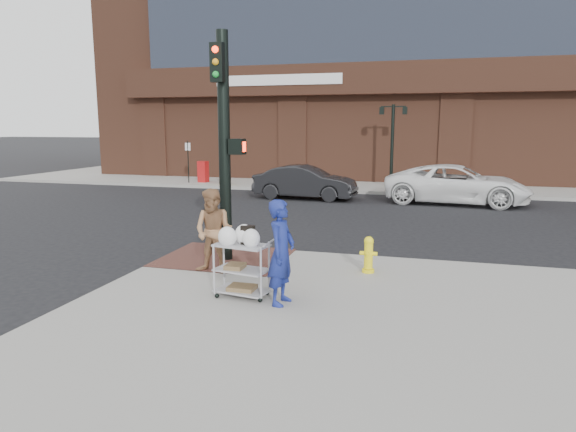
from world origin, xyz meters
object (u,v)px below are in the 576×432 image
(lamp_post, at_px, (392,136))
(sedan_dark, at_px, (305,182))
(woman_blue, at_px, (281,252))
(utility_cart, at_px, (242,265))
(minivan_white, at_px, (457,184))
(fire_hydrant, at_px, (369,254))
(traffic_signal_pole, at_px, (225,141))
(pedestrian_tan, at_px, (214,231))

(lamp_post, bearing_deg, sedan_dark, -128.11)
(woman_blue, distance_m, utility_cart, 0.85)
(minivan_white, distance_m, fire_hydrant, 11.70)
(traffic_signal_pole, bearing_deg, utility_cart, -61.92)
(traffic_signal_pole, relative_size, utility_cart, 3.88)
(sedan_dark, bearing_deg, lamp_post, -35.04)
(traffic_signal_pole, relative_size, sedan_dark, 1.13)
(minivan_white, height_order, fire_hydrant, minivan_white)
(lamp_post, relative_size, pedestrian_tan, 2.29)
(lamp_post, bearing_deg, utility_cart, -94.04)
(pedestrian_tan, relative_size, fire_hydrant, 2.30)
(woman_blue, height_order, minivan_white, woman_blue)
(traffic_signal_pole, relative_size, pedestrian_tan, 2.86)
(fire_hydrant, bearing_deg, minivan_white, 79.10)
(pedestrian_tan, distance_m, fire_hydrant, 3.22)
(woman_blue, relative_size, utility_cart, 1.39)
(sedan_dark, xyz_separation_m, utility_cart, (2.10, -13.29, 0.01))
(sedan_dark, xyz_separation_m, minivan_white, (6.29, 0.34, 0.07))
(traffic_signal_pole, height_order, utility_cart, traffic_signal_pole)
(lamp_post, relative_size, fire_hydrant, 5.25)
(traffic_signal_pole, relative_size, minivan_white, 0.88)
(traffic_signal_pole, relative_size, fire_hydrant, 6.57)
(lamp_post, xyz_separation_m, sedan_dark, (-3.34, -4.26, -1.89))
(pedestrian_tan, bearing_deg, utility_cart, -45.32)
(lamp_post, relative_size, minivan_white, 0.70)
(traffic_signal_pole, height_order, pedestrian_tan, traffic_signal_pole)
(sedan_dark, relative_size, utility_cart, 3.42)
(pedestrian_tan, xyz_separation_m, fire_hydrant, (3.05, 0.89, -0.49))
(woman_blue, bearing_deg, utility_cart, 84.71)
(woman_blue, xyz_separation_m, utility_cart, (-0.77, 0.15, -0.31))
(lamp_post, height_order, pedestrian_tan, lamp_post)
(sedan_dark, height_order, utility_cart, sedan_dark)
(fire_hydrant, bearing_deg, woman_blue, -117.67)
(traffic_signal_pole, xyz_separation_m, minivan_white, (5.43, 11.31, -2.04))
(lamp_post, bearing_deg, traffic_signal_pole, -99.24)
(sedan_dark, height_order, minivan_white, minivan_white)
(woman_blue, bearing_deg, minivan_white, -8.17)
(traffic_signal_pole, distance_m, utility_cart, 3.36)
(traffic_signal_pole, height_order, sedan_dark, traffic_signal_pole)
(pedestrian_tan, bearing_deg, minivan_white, 70.99)
(woman_blue, height_order, sedan_dark, woman_blue)
(lamp_post, height_order, utility_cart, lamp_post)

